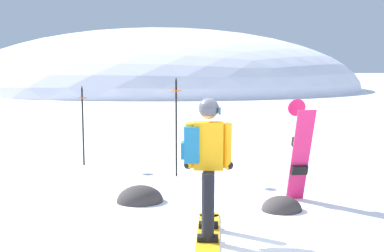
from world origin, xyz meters
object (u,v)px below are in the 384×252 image
at_px(spare_snowboard, 300,151).
at_px(rock_dark, 282,210).
at_px(snowboarder_main, 206,163).
at_px(rock_mid, 140,202).
at_px(piste_marker_far, 176,120).
at_px(piste_marker_near, 83,120).

distance_m(spare_snowboard, rock_dark, 0.97).
bearing_deg(snowboarder_main, rock_mid, 115.11).
relative_size(snowboarder_main, spare_snowboard, 1.14).
distance_m(rock_dark, rock_mid, 2.17).
xyz_separation_m(piste_marker_far, rock_mid, (-0.75, -1.65, -1.09)).
bearing_deg(rock_dark, piste_marker_near, 130.36).
xyz_separation_m(snowboarder_main, rock_dark, (1.28, 0.88, -0.92)).
bearing_deg(rock_mid, spare_snowboard, -8.55).
xyz_separation_m(piste_marker_near, piste_marker_far, (1.84, -1.30, 0.11)).
height_order(piste_marker_far, rock_dark, piste_marker_far).
distance_m(piste_marker_near, rock_dark, 4.94).
bearing_deg(piste_marker_far, snowboarder_main, -89.79).
height_order(snowboarder_main, piste_marker_far, piste_marker_far).
relative_size(piste_marker_near, rock_mid, 2.35).
bearing_deg(rock_mid, piste_marker_near, 110.41).
relative_size(spare_snowboard, piste_marker_far, 0.84).
height_order(piste_marker_near, rock_dark, piste_marker_near).
relative_size(snowboarder_main, rock_dark, 3.02).
bearing_deg(piste_marker_far, rock_dark, -61.68).
xyz_separation_m(piste_marker_near, rock_dark, (3.13, -3.69, -0.98)).
relative_size(piste_marker_far, rock_mid, 2.62).
relative_size(piste_marker_near, rock_dark, 2.84).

